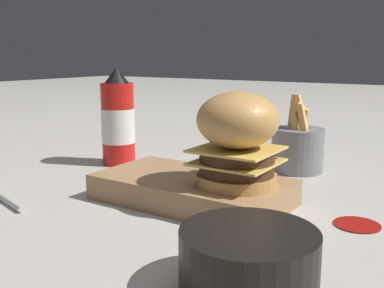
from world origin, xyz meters
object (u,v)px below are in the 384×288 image
Objects in this scene: fries_basket at (298,148)px; side_bowl at (249,259)px; burger at (237,138)px; serving_board at (192,189)px; ketchup_bottle at (118,121)px.

fries_basket reaches higher than side_bowl.
fries_basket is (-0.01, 0.26, -0.06)m from burger.
serving_board is at bearing 134.76° from side_bowl.
fries_basket reaches higher than serving_board.
side_bowl is at bearing -45.24° from serving_board.
burger is at bearing 120.77° from side_bowl.
ketchup_bottle is at bearing -155.88° from fries_basket.
burger is at bearing -19.74° from ketchup_bottle.
burger is 0.91× the size of fries_basket.
ketchup_bottle reaches higher than fries_basket.
serving_board is 0.29m from ketchup_bottle.
ketchup_bottle reaches higher than side_bowl.
ketchup_bottle is (-0.33, 0.12, -0.02)m from burger.
fries_basket is at bearing 75.90° from serving_board.
serving_board is 1.48× the size of ketchup_bottle.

